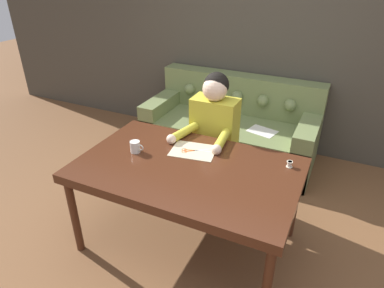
# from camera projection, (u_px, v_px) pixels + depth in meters

# --- Properties ---
(ground_plane) EXTENTS (16.00, 16.00, 0.00)m
(ground_plane) POSITION_uv_depth(u_px,v_px,m) (195.00, 246.00, 2.76)
(ground_plane) COLOR brown
(wall_back) EXTENTS (8.00, 0.06, 2.60)m
(wall_back) POSITION_uv_depth(u_px,v_px,m) (272.00, 36.00, 3.69)
(wall_back) COLOR #474238
(wall_back) RESTS_ON ground_plane
(dining_table) EXTENTS (1.59, 0.99, 0.73)m
(dining_table) POSITION_uv_depth(u_px,v_px,m) (187.00, 173.00, 2.48)
(dining_table) COLOR #472314
(dining_table) RESTS_ON ground_plane
(couch) EXTENTS (1.88, 0.87, 0.88)m
(couch) POSITION_uv_depth(u_px,v_px,m) (231.00, 129.00, 3.93)
(couch) COLOR olive
(couch) RESTS_ON ground_plane
(person) EXTENTS (0.47, 0.60, 1.22)m
(person) POSITION_uv_depth(u_px,v_px,m) (214.00, 138.00, 3.06)
(person) COLOR #33281E
(person) RESTS_ON ground_plane
(pattern_paper_main) EXTENTS (0.38, 0.31, 0.00)m
(pattern_paper_main) POSITION_uv_depth(u_px,v_px,m) (193.00, 151.00, 2.65)
(pattern_paper_main) COLOR beige
(pattern_paper_main) RESTS_ON dining_table
(scissors) EXTENTS (0.23, 0.16, 0.01)m
(scissors) POSITION_uv_depth(u_px,v_px,m) (191.00, 151.00, 2.64)
(scissors) COLOR silver
(scissors) RESTS_ON dining_table
(mug) EXTENTS (0.11, 0.08, 0.09)m
(mug) POSITION_uv_depth(u_px,v_px,m) (135.00, 147.00, 2.61)
(mug) COLOR silver
(mug) RESTS_ON dining_table
(thread_spool) EXTENTS (0.04, 0.04, 0.05)m
(thread_spool) POSITION_uv_depth(u_px,v_px,m) (290.00, 164.00, 2.43)
(thread_spool) COLOR beige
(thread_spool) RESTS_ON dining_table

